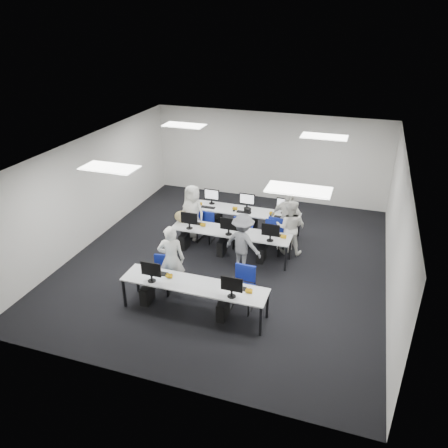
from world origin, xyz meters
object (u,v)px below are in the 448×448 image
(chair_5, at_px, (201,226))
(student_1, at_px, (290,227))
(desk_front, at_px, (194,286))
(chair_2, at_px, (206,232))
(chair_6, at_px, (244,235))
(chair_7, at_px, (277,236))
(desk_mid, at_px, (231,233))
(chair_3, at_px, (240,237))
(photographer, at_px, (243,243))
(chair_1, at_px, (242,296))
(chair_4, at_px, (272,243))
(student_3, at_px, (287,220))
(chair_0, at_px, (162,281))
(student_2, at_px, (193,212))
(student_0, at_px, (171,259))

(chair_5, relative_size, student_1, 0.55)
(desk_front, height_order, chair_2, chair_2)
(chair_6, height_order, chair_7, chair_7)
(desk_front, distance_m, desk_mid, 2.60)
(chair_3, xyz_separation_m, photographer, (0.42, -1.20, 0.51))
(chair_1, distance_m, chair_4, 2.64)
(chair_2, relative_size, photographer, 0.54)
(student_3, bearing_deg, chair_1, -74.87)
(chair_0, distance_m, photographer, 2.19)
(desk_front, relative_size, chair_0, 3.67)
(desk_mid, relative_size, chair_6, 3.49)
(chair_2, height_order, student_3, student_3)
(photographer, bearing_deg, desk_front, 92.75)
(desk_front, height_order, photographer, photographer)
(chair_5, height_order, student_1, student_1)
(chair_2, distance_m, chair_6, 1.09)
(desk_front, height_order, student_2, student_2)
(desk_front, bearing_deg, chair_6, 87.27)
(chair_4, relative_size, chair_7, 0.95)
(chair_4, height_order, student_2, student_2)
(chair_4, height_order, chair_7, chair_7)
(chair_2, relative_size, chair_6, 0.90)
(desk_front, xyz_separation_m, student_1, (1.44, 3.26, 0.09))
(student_1, bearing_deg, chair_7, -41.07)
(desk_front, xyz_separation_m, chair_5, (-1.20, 3.53, -0.42))
(chair_4, bearing_deg, desk_front, -115.37)
(desk_mid, bearing_deg, desk_front, -90.00)
(chair_1, xyz_separation_m, student_1, (0.50, 2.78, 0.45))
(desk_front, bearing_deg, chair_2, 106.18)
(chair_3, height_order, photographer, photographer)
(student_0, height_order, photographer, student_0)
(chair_4, height_order, student_0, student_0)
(chair_6, xyz_separation_m, chair_7, (0.92, 0.20, 0.01))
(desk_mid, height_order, chair_1, chair_1)
(chair_3, bearing_deg, student_1, -12.24)
(chair_0, relative_size, student_1, 0.57)
(student_0, relative_size, student_3, 0.97)
(chair_6, bearing_deg, student_3, 1.26)
(photographer, bearing_deg, chair_7, -93.55)
(chair_3, distance_m, student_3, 1.40)
(chair_1, xyz_separation_m, chair_3, (-0.86, 2.72, -0.05))
(desk_front, xyz_separation_m, student_0, (-0.80, 0.61, 0.16))
(chair_1, bearing_deg, chair_7, 88.99)
(student_2, bearing_deg, photographer, -19.67)
(chair_6, distance_m, student_3, 1.31)
(chair_5, xyz_separation_m, student_1, (2.64, -0.27, 0.50))
(chair_4, height_order, student_1, student_1)
(chair_5, bearing_deg, student_3, 6.35)
(student_3, bearing_deg, desk_front, -88.51)
(chair_6, relative_size, chair_7, 0.97)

